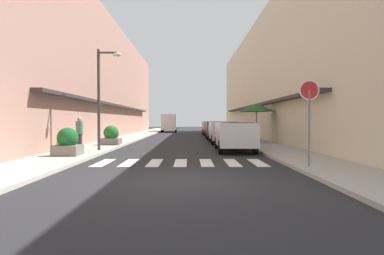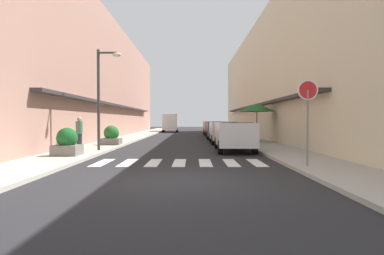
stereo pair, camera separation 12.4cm
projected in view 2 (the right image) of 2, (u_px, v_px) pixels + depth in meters
name	position (u px, v px, depth m)	size (l,w,h in m)	color
ground_plane	(186.00, 139.00, 27.42)	(104.07, 104.07, 0.00)	#232326
sidewalk_left	(128.00, 138.00, 27.42)	(2.39, 66.22, 0.12)	#ADA899
sidewalk_right	(244.00, 138.00, 27.42)	(2.39, 66.22, 0.12)	#9E998E
building_row_left	(89.00, 81.00, 28.68)	(5.50, 44.57, 10.04)	#A87A6B
building_row_right	(284.00, 80.00, 28.68)	(5.50, 44.57, 10.16)	beige
crosswalk	(179.00, 163.00, 12.14)	(6.15, 2.20, 0.01)	silver
parked_car_near	(234.00, 133.00, 16.58)	(1.89, 4.44, 1.47)	silver
parked_car_mid	(224.00, 130.00, 22.09)	(1.83, 4.40, 1.47)	silver
parked_car_far	(217.00, 128.00, 27.67)	(1.87, 4.20, 1.47)	#4C5156
parked_car_distant	(213.00, 127.00, 33.60)	(1.89, 4.40, 1.47)	maroon
delivery_van	(170.00, 122.00, 44.27)	(2.14, 5.46, 2.37)	silver
round_street_sign	(308.00, 100.00, 10.39)	(0.65, 0.07, 2.73)	slate
street_lamp	(102.00, 88.00, 16.00)	(1.19, 0.28, 4.88)	#38383D
cafe_umbrella	(257.00, 108.00, 22.07)	(2.46, 2.46, 2.59)	#262626
planter_corner	(67.00, 143.00, 13.62)	(1.03, 1.03, 1.15)	slate
planter_midblock	(111.00, 136.00, 19.62)	(1.08, 1.08, 1.14)	slate
pedestrian_walking_near	(79.00, 132.00, 16.26)	(0.34, 0.34, 1.62)	#282B33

